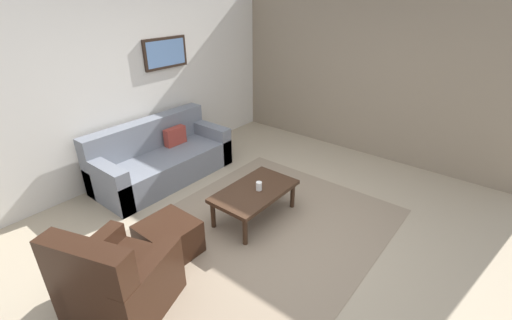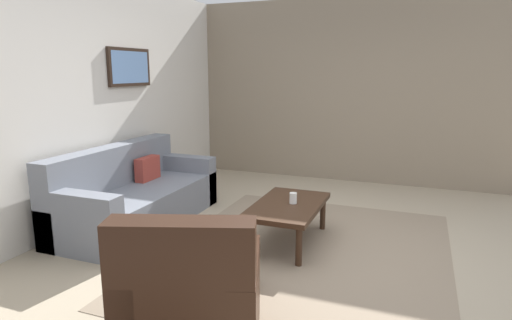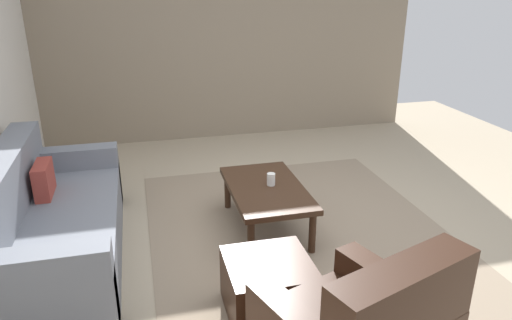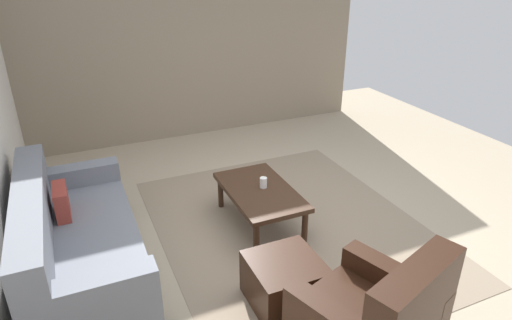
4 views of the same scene
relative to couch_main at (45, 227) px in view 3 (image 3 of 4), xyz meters
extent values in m
plane|color=tan|center=(-0.11, -2.09, -0.30)|extent=(8.00, 8.00, 0.00)
cube|color=gray|center=(2.89, -2.09, 1.10)|extent=(0.12, 5.20, 2.80)
cube|color=gray|center=(-0.11, -2.09, -0.29)|extent=(3.21, 2.60, 0.01)
cube|color=slate|center=(0.00, -0.10, -0.09)|extent=(2.08, 0.92, 0.42)
cube|color=slate|center=(0.00, 0.24, 0.14)|extent=(2.08, 0.24, 0.88)
cube|color=slate|center=(-0.94, -0.10, 0.01)|extent=(0.20, 0.92, 0.62)
cube|color=slate|center=(0.94, -0.10, 0.01)|extent=(0.20, 0.92, 0.62)
cube|color=#99382D|center=(0.35, 0.02, 0.26)|extent=(0.36, 0.12, 0.28)
cube|color=black|center=(-1.06, -1.54, -0.10)|extent=(0.56, 0.56, 0.40)
cylinder|color=#382316|center=(-0.41, -2.09, -0.12)|extent=(0.06, 0.06, 0.36)
cylinder|color=#382316|center=(0.57, -2.09, -0.12)|extent=(0.06, 0.06, 0.36)
cylinder|color=#382316|center=(-0.41, -1.57, -0.12)|extent=(0.06, 0.06, 0.36)
cylinder|color=#382316|center=(0.57, -1.57, -0.12)|extent=(0.06, 0.06, 0.36)
cube|color=#382316|center=(0.08, -1.83, 0.09)|extent=(1.10, 0.64, 0.05)
cylinder|color=white|center=(0.10, -1.88, 0.17)|extent=(0.07, 0.07, 0.11)
camera|label=1|loc=(-2.81, -4.18, 2.39)|focal=24.34mm
camera|label=2|loc=(-3.91, -3.03, 1.43)|focal=30.25mm
camera|label=3|loc=(-3.62, -0.81, 1.85)|focal=33.45mm
camera|label=4|loc=(-3.55, -0.18, 2.31)|focal=31.19mm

